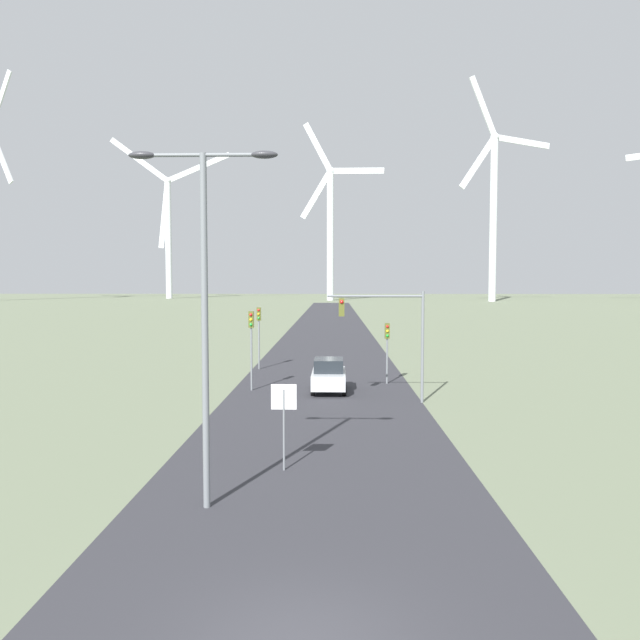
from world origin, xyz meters
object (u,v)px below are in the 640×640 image
stop_sign_near (284,410)px  car_approaching (329,375)px  traffic_light_post_mid_left (259,324)px  wind_turbine_left (168,223)px  wind_turbine_center (330,221)px  traffic_light_post_near_left (251,333)px  traffic_light_post_near_right (387,339)px  traffic_light_mast_overhead (388,322)px  wind_turbine_right (494,202)px  streetlamp (204,283)px

stop_sign_near → car_approaching: (1.32, 14.26, -1.03)m
traffic_light_post_mid_left → wind_turbine_left: wind_turbine_left is taller
traffic_light_post_mid_left → wind_turbine_center: 160.77m
traffic_light_post_mid_left → wind_turbine_left: (-54.24, 181.78, 23.90)m
stop_sign_near → traffic_light_post_near_left: bearing=101.4°
stop_sign_near → wind_turbine_center: (0.61, 182.07, 23.66)m
traffic_light_post_near_right → wind_turbine_left: size_ratio=0.06×
traffic_light_mast_overhead → car_approaching: traffic_light_mast_overhead is taller
traffic_light_post_mid_left → wind_turbine_center: bearing=88.5°
wind_turbine_center → stop_sign_near: bearing=-90.2°
wind_turbine_left → wind_turbine_right: size_ratio=0.85×
stop_sign_near → traffic_light_post_mid_left: bearing=98.7°
traffic_light_post_near_left → wind_turbine_right: bearing=71.4°
traffic_light_mast_overhead → wind_turbine_center: 172.18m
traffic_light_post_mid_left → traffic_light_mast_overhead: (7.79, -11.64, 0.89)m
stop_sign_near → traffic_light_post_near_left: size_ratio=0.63×
stop_sign_near → traffic_light_mast_overhead: 12.25m
traffic_light_post_near_right → streetlamp: bearing=-107.9°
traffic_light_post_near_left → car_approaching: size_ratio=1.07×
traffic_light_post_near_left → traffic_light_post_near_right: size_ratio=1.23×
traffic_light_mast_overhead → car_approaching: size_ratio=1.35×
stop_sign_near → car_approaching: stop_sign_near is taller
traffic_light_mast_overhead → wind_turbine_left: size_ratio=0.10×
traffic_light_post_mid_left → wind_turbine_right: 160.50m
traffic_light_mast_overhead → stop_sign_near: bearing=-110.7°
traffic_light_post_near_left → traffic_light_post_mid_left: 8.38m
streetlamp → wind_turbine_left: bearing=105.1°
traffic_light_post_mid_left → traffic_light_mast_overhead: traffic_light_mast_overhead is taller
car_approaching → wind_turbine_right: wind_turbine_right is taller
stop_sign_near → wind_turbine_left: (-57.76, 204.72, 25.07)m
stop_sign_near → traffic_light_post_mid_left: (-3.53, 22.93, 1.17)m
wind_turbine_right → wind_turbine_center: bearing=168.3°
car_approaching → wind_turbine_left: (-59.08, 190.46, 26.10)m
traffic_light_mast_overhead → wind_turbine_right: wind_turbine_right is taller
traffic_light_post_mid_left → car_approaching: size_ratio=1.03×
traffic_light_post_near_right → traffic_light_mast_overhead: 5.86m
traffic_light_mast_overhead → wind_turbine_left: 204.42m
wind_turbine_center → traffic_light_post_mid_left: bearing=-91.5°
stop_sign_near → traffic_light_post_near_right: (4.73, 16.97, 0.69)m
streetlamp → stop_sign_near: streetlamp is taller
streetlamp → traffic_light_post_near_left: bearing=93.7°
traffic_light_post_near_right → traffic_light_post_near_left: bearing=-162.6°
car_approaching → wind_turbine_center: bearing=90.2°
traffic_light_post_near_right → wind_turbine_center: size_ratio=0.06×
traffic_light_post_near_left → traffic_light_mast_overhead: traffic_light_mast_overhead is taller
car_approaching → stop_sign_near: bearing=-95.3°
streetlamp → traffic_light_post_mid_left: size_ratio=2.20×
traffic_light_post_near_left → wind_turbine_center: wind_turbine_center is taller
traffic_light_post_near_right → wind_turbine_center: 166.74m
streetlamp → wind_turbine_left: size_ratio=0.16×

